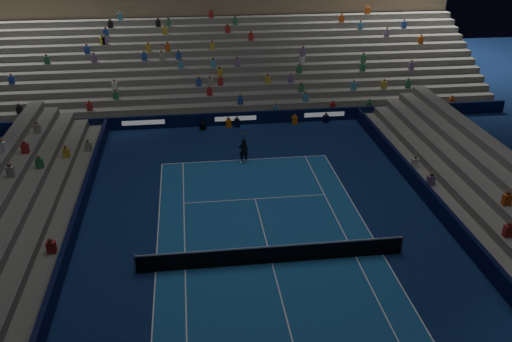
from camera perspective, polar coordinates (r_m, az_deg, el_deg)
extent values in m
plane|color=#0C1D49|center=(26.67, 1.66, -9.49)|extent=(90.00, 90.00, 0.00)
cube|color=#19518E|center=(26.67, 1.66, -9.49)|extent=(10.97, 23.77, 0.01)
cube|color=black|center=(42.80, -2.14, 5.45)|extent=(44.00, 0.25, 1.00)
cube|color=black|center=(29.30, 20.91, -6.68)|extent=(0.25, 37.00, 1.00)
cube|color=black|center=(26.87, -19.54, -9.62)|extent=(0.25, 37.00, 1.00)
cube|color=slate|center=(43.83, -2.26, 5.60)|extent=(44.00, 1.00, 0.50)
cube|color=slate|center=(44.68, -2.38, 6.34)|extent=(44.00, 1.00, 1.00)
cube|color=slate|center=(45.54, -2.50, 7.05)|extent=(44.00, 1.00, 1.50)
cube|color=slate|center=(46.40, -2.62, 7.74)|extent=(44.00, 1.00, 2.00)
cube|color=slate|center=(47.27, -2.73, 8.40)|extent=(44.00, 1.00, 2.50)
cube|color=slate|center=(48.15, -2.84, 9.04)|extent=(44.00, 1.00, 3.00)
cube|color=slate|center=(49.04, -2.94, 9.66)|extent=(44.00, 1.00, 3.50)
cube|color=slate|center=(49.93, -3.04, 10.25)|extent=(44.00, 1.00, 4.00)
cube|color=slate|center=(50.82, -3.14, 10.82)|extent=(44.00, 1.00, 4.50)
cube|color=slate|center=(51.73, -3.24, 11.37)|extent=(44.00, 1.00, 5.00)
cube|color=slate|center=(52.63, -3.33, 11.91)|extent=(44.00, 1.00, 5.50)
cube|color=slate|center=(53.54, -3.42, 12.42)|extent=(44.00, 1.00, 6.00)
cube|color=#917959|center=(53.82, -3.63, 16.94)|extent=(44.00, 0.60, 2.20)
cube|color=slate|center=(29.80, 22.20, -6.92)|extent=(1.00, 37.00, 0.50)
cube|color=slate|center=(30.15, 23.96, -6.30)|extent=(1.00, 37.00, 1.00)
cube|color=#5F5F5B|center=(27.20, -21.12, -10.07)|extent=(1.00, 37.00, 0.50)
cube|color=#5F5F5B|center=(27.34, -23.26, -9.66)|extent=(1.00, 37.00, 1.00)
cylinder|color=#B2B2B7|center=(26.28, -12.44, -9.33)|extent=(0.10, 0.10, 1.10)
cylinder|color=#B2B2B7|center=(27.94, 14.87, -7.30)|extent=(0.10, 0.10, 1.10)
cube|color=black|center=(26.41, 1.68, -8.70)|extent=(12.80, 0.03, 0.90)
cube|color=white|center=(26.14, 1.69, -7.81)|extent=(12.80, 0.04, 0.08)
imported|color=black|center=(36.21, -1.29, 2.13)|extent=(0.66, 0.47, 1.70)
cube|color=black|center=(42.14, -5.50, 4.69)|extent=(0.54, 0.60, 0.56)
cylinder|color=black|center=(41.68, -5.49, 4.69)|extent=(0.25, 0.38, 0.16)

